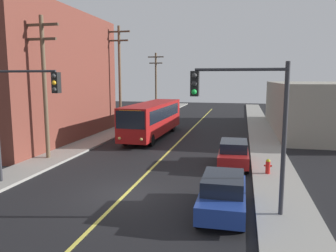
{
  "coord_description": "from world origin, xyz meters",
  "views": [
    {
      "loc": [
        5.34,
        -14.45,
        5.53
      ],
      "look_at": [
        0.0,
        9.19,
        2.0
      ],
      "focal_mm": 35.43,
      "sensor_mm": 36.0,
      "label": 1
    }
  ],
  "objects_px": {
    "traffic_signal_left_corner": "(22,103)",
    "utility_pole_mid": "(120,73)",
    "city_bus": "(153,118)",
    "traffic_signal_right_corner": "(244,110)",
    "parked_car_red": "(234,153)",
    "utility_pole_far": "(156,80)",
    "utility_pole_near": "(44,81)",
    "fire_hydrant": "(268,166)",
    "parked_car_blue": "(223,194)"
  },
  "relations": [
    {
      "from": "city_bus",
      "to": "parked_car_blue",
      "type": "xyz_separation_m",
      "value": [
        7.52,
        -16.59,
        -0.98
      ]
    },
    {
      "from": "parked_car_red",
      "to": "utility_pole_near",
      "type": "relative_size",
      "value": 0.47
    },
    {
      "from": "parked_car_red",
      "to": "traffic_signal_left_corner",
      "type": "relative_size",
      "value": 0.74
    },
    {
      "from": "parked_car_blue",
      "to": "utility_pole_mid",
      "type": "height_order",
      "value": "utility_pole_mid"
    },
    {
      "from": "traffic_signal_left_corner",
      "to": "utility_pole_near",
      "type": "bearing_deg",
      "value": 111.58
    },
    {
      "from": "fire_hydrant",
      "to": "utility_pole_mid",
      "type": "bearing_deg",
      "value": 134.82
    },
    {
      "from": "utility_pole_near",
      "to": "parked_car_red",
      "type": "bearing_deg",
      "value": 4.96
    },
    {
      "from": "traffic_signal_right_corner",
      "to": "fire_hydrant",
      "type": "bearing_deg",
      "value": 76.07
    },
    {
      "from": "parked_car_red",
      "to": "utility_pole_mid",
      "type": "distance_m",
      "value": 18.39
    },
    {
      "from": "parked_car_blue",
      "to": "utility_pole_far",
      "type": "xyz_separation_m",
      "value": [
        -12.16,
        35.36,
        4.32
      ]
    },
    {
      "from": "parked_car_blue",
      "to": "fire_hydrant",
      "type": "bearing_deg",
      "value": 69.59
    },
    {
      "from": "traffic_signal_left_corner",
      "to": "traffic_signal_right_corner",
      "type": "height_order",
      "value": "same"
    },
    {
      "from": "fire_hydrant",
      "to": "parked_car_blue",
      "type": "bearing_deg",
      "value": -110.41
    },
    {
      "from": "utility_pole_mid",
      "to": "utility_pole_near",
      "type": "bearing_deg",
      "value": -90.16
    },
    {
      "from": "parked_car_red",
      "to": "fire_hydrant",
      "type": "height_order",
      "value": "parked_car_red"
    },
    {
      "from": "city_bus",
      "to": "utility_pole_mid",
      "type": "bearing_deg",
      "value": 141.55
    },
    {
      "from": "parked_car_red",
      "to": "utility_pole_far",
      "type": "distance_m",
      "value": 30.69
    },
    {
      "from": "traffic_signal_left_corner",
      "to": "utility_pole_mid",
      "type": "bearing_deg",
      "value": 96.11
    },
    {
      "from": "parked_car_red",
      "to": "utility_pole_mid",
      "type": "relative_size",
      "value": 0.41
    },
    {
      "from": "parked_car_blue",
      "to": "parked_car_red",
      "type": "distance_m",
      "value": 7.6
    },
    {
      "from": "traffic_signal_right_corner",
      "to": "utility_pole_near",
      "type": "bearing_deg",
      "value": 153.33
    },
    {
      "from": "fire_hydrant",
      "to": "traffic_signal_right_corner",
      "type": "bearing_deg",
      "value": -103.93
    },
    {
      "from": "traffic_signal_left_corner",
      "to": "traffic_signal_right_corner",
      "type": "distance_m",
      "value": 10.89
    },
    {
      "from": "utility_pole_far",
      "to": "parked_car_blue",
      "type": "bearing_deg",
      "value": -71.03
    },
    {
      "from": "utility_pole_near",
      "to": "fire_hydrant",
      "type": "relative_size",
      "value": 11.16
    },
    {
      "from": "traffic_signal_left_corner",
      "to": "city_bus",
      "type": "bearing_deg",
      "value": 80.5
    },
    {
      "from": "city_bus",
      "to": "parked_car_red",
      "type": "distance_m",
      "value": 11.9
    },
    {
      "from": "city_bus",
      "to": "parked_car_red",
      "type": "bearing_deg",
      "value": -49.3
    },
    {
      "from": "utility_pole_near",
      "to": "traffic_signal_left_corner",
      "type": "bearing_deg",
      "value": -68.42
    },
    {
      "from": "city_bus",
      "to": "utility_pole_far",
      "type": "height_order",
      "value": "utility_pole_far"
    },
    {
      "from": "parked_car_red",
      "to": "utility_pole_far",
      "type": "height_order",
      "value": "utility_pole_far"
    },
    {
      "from": "utility_pole_mid",
      "to": "traffic_signal_left_corner",
      "type": "height_order",
      "value": "utility_pole_mid"
    },
    {
      "from": "utility_pole_near",
      "to": "traffic_signal_right_corner",
      "type": "height_order",
      "value": "utility_pole_near"
    },
    {
      "from": "fire_hydrant",
      "to": "parked_car_red",
      "type": "bearing_deg",
      "value": 138.44
    },
    {
      "from": "parked_car_blue",
      "to": "fire_hydrant",
      "type": "height_order",
      "value": "parked_car_blue"
    },
    {
      "from": "utility_pole_far",
      "to": "traffic_signal_left_corner",
      "type": "relative_size",
      "value": 1.51
    },
    {
      "from": "utility_pole_mid",
      "to": "traffic_signal_right_corner",
      "type": "relative_size",
      "value": 1.79
    },
    {
      "from": "utility_pole_far",
      "to": "traffic_signal_left_corner",
      "type": "distance_m",
      "value": 34.13
    },
    {
      "from": "parked_car_red",
      "to": "utility_pole_mid",
      "type": "xyz_separation_m",
      "value": [
        -12.32,
        12.63,
        5.19
      ]
    },
    {
      "from": "traffic_signal_left_corner",
      "to": "traffic_signal_right_corner",
      "type": "xyz_separation_m",
      "value": [
        10.82,
        -1.25,
        0.0
      ]
    },
    {
      "from": "traffic_signal_left_corner",
      "to": "parked_car_blue",
      "type": "bearing_deg",
      "value": -7.36
    },
    {
      "from": "utility_pole_far",
      "to": "utility_pole_near",
      "type": "bearing_deg",
      "value": -89.99
    },
    {
      "from": "fire_hydrant",
      "to": "traffic_signal_left_corner",
      "type": "bearing_deg",
      "value": -159.62
    },
    {
      "from": "utility_pole_mid",
      "to": "utility_pole_far",
      "type": "distance_m",
      "value": 15.15
    },
    {
      "from": "utility_pole_far",
      "to": "traffic_signal_left_corner",
      "type": "height_order",
      "value": "utility_pole_far"
    },
    {
      "from": "utility_pole_far",
      "to": "city_bus",
      "type": "bearing_deg",
      "value": -76.13
    },
    {
      "from": "parked_car_blue",
      "to": "traffic_signal_left_corner",
      "type": "distance_m",
      "value": 10.74
    },
    {
      "from": "traffic_signal_right_corner",
      "to": "fire_hydrant",
      "type": "height_order",
      "value": "traffic_signal_right_corner"
    },
    {
      "from": "city_bus",
      "to": "utility_pole_mid",
      "type": "height_order",
      "value": "utility_pole_mid"
    },
    {
      "from": "utility_pole_near",
      "to": "traffic_signal_left_corner",
      "type": "height_order",
      "value": "utility_pole_near"
    }
  ]
}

